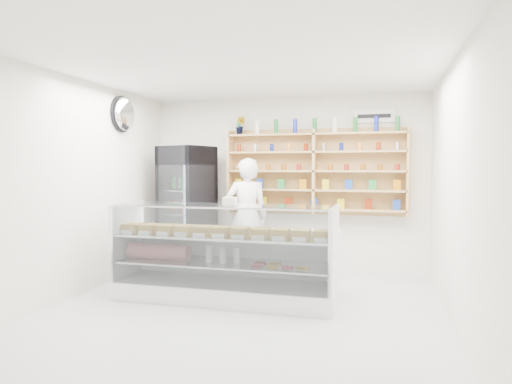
% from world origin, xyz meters
% --- Properties ---
extents(room, '(5.00, 5.00, 5.00)m').
position_xyz_m(room, '(0.00, 0.00, 1.40)').
color(room, '#BABABF').
rests_on(room, ground).
extents(display_counter, '(2.75, 0.82, 1.20)m').
position_xyz_m(display_counter, '(-0.35, 0.47, 0.34)').
color(display_counter, white).
rests_on(display_counter, floor).
extents(shop_worker, '(0.77, 0.64, 1.80)m').
position_xyz_m(shop_worker, '(-0.48, 1.87, 0.90)').
color(shop_worker, white).
rests_on(shop_worker, floor).
extents(drinks_cooler, '(0.90, 0.89, 2.00)m').
position_xyz_m(drinks_cooler, '(-1.50, 1.92, 1.00)').
color(drinks_cooler, black).
rests_on(drinks_cooler, floor).
extents(wall_shelving, '(2.84, 0.28, 1.33)m').
position_xyz_m(wall_shelving, '(0.50, 2.34, 1.59)').
color(wall_shelving, tan).
rests_on(wall_shelving, back_wall).
extents(potted_plant, '(0.17, 0.15, 0.30)m').
position_xyz_m(potted_plant, '(-0.73, 2.34, 2.34)').
color(potted_plant, '#1E6626').
rests_on(potted_plant, wall_shelving).
extents(security_mirror, '(0.15, 0.50, 0.50)m').
position_xyz_m(security_mirror, '(-2.17, 1.20, 2.45)').
color(security_mirror, silver).
rests_on(security_mirror, left_wall).
extents(wall_sign, '(0.62, 0.03, 0.20)m').
position_xyz_m(wall_sign, '(1.40, 2.47, 2.45)').
color(wall_sign, white).
rests_on(wall_sign, back_wall).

